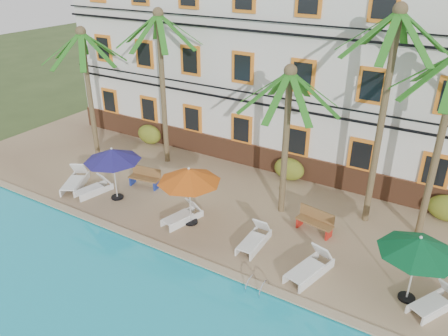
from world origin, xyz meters
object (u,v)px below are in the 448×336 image
Objects in this scene: lounger_b at (94,188)px; lounger_e at (310,267)px; palm_b at (162,68)px; umbrella_blue at (112,155)px; pool_ladder at (257,288)px; bench_left at (145,177)px; palm_e at (445,121)px; lounger_a at (75,180)px; lounger_f at (435,302)px; palm_d at (386,93)px; palm_a at (87,76)px; lounger_d at (254,239)px; palm_c at (287,120)px; lounger_c at (183,215)px; umbrella_green at (419,246)px; umbrella_red at (189,176)px; bench_right at (316,221)px.

lounger_e is at bearing -1.39° from lounger_b.
palm_b is 5.11m from umbrella_blue.
lounger_b is at bearing 169.11° from pool_ladder.
umbrella_blue is 1.59× the size of bench_left.
palm_e is 3.43× the size of lounger_a.
palm_d is at bearing 128.71° from lounger_f.
palm_a reaches higher than lounger_d.
palm_b is 10.46m from palm_d.
palm_a is 4.36× the size of bench_left.
palm_d is 1.16× the size of palm_e.
palm_c is 5.66m from lounger_c.
lounger_b is at bearing -99.41° from palm_b.
umbrella_green is at bearing 178.36° from lounger_f.
palm_e is at bearing 0.65° from palm_d.
lounger_a is (-9.16, -3.01, -3.77)m from palm_c.
pool_ladder is (8.04, -1.98, -2.10)m from umbrella_blue.
palm_a is 16.82m from umbrella_green.
pool_ladder is (9.24, -1.78, -0.26)m from lounger_b.
lounger_c is 1.02× the size of lounger_d.
palm_a reaches higher than pool_ladder.
lounger_b is 8.09m from lounger_d.
palm_e is at bearing 18.20° from umbrella_blue.
bench_left is (-6.39, -1.27, -3.61)m from palm_c.
palm_b is at bearing 178.70° from palm_e.
palm_e is 4.75m from umbrella_green.
umbrella_red is at bearing 179.65° from lounger_d.
umbrella_blue is at bearing -157.35° from palm_c.
bench_left is at bearing 173.15° from lounger_f.
umbrella_blue is at bearing -166.17° from bench_right.
palm_b is 1.23× the size of palm_c.
palm_c is at bearing 105.35° from pool_ladder.
umbrella_green is at bearing -58.96° from palm_d.
lounger_b is at bearing -179.21° from lounger_f.
umbrella_red is (-2.76, -2.75, -1.93)m from palm_c.
umbrella_red is 6.66m from lounger_a.
palm_c is 6.42m from pool_ladder.
palm_c is 4.35m from umbrella_red.
palm_d is 6.73m from lounger_e.
lounger_c is 3.26m from lounger_d.
bench_left is at bearing -16.27° from palm_a.
palm_c is 2.60× the size of umbrella_green.
umbrella_red is 1.18× the size of lounger_a.
lounger_e is at bearing -5.53° from umbrella_red.
palm_b reaches higher than lounger_f.
palm_d reaches higher than lounger_c.
palm_b is 4.20× the size of lounger_d.
umbrella_blue is at bearing 4.70° from lounger_a.
palm_e is at bearing 37.24° from lounger_d.
bench_right is (10.93, 2.29, 0.16)m from lounger_a.
umbrella_blue reaches higher than lounger_e.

